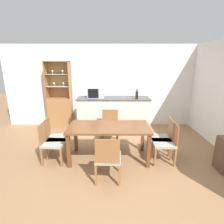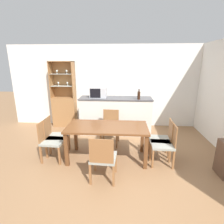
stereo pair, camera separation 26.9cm
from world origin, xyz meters
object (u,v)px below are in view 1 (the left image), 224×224
display_cabinet (61,108)px  dining_chair_side_right_near (166,142)px  microwave (97,92)px  dining_chair_side_left_near (53,142)px  wine_bottle (137,95)px  dining_chair_head_far (110,127)px  dining_chair_side_right_far (163,138)px  dining_chair_head_near (109,158)px  dining_chair_side_left_far (56,137)px  dining_table (109,130)px

display_cabinet → dining_chair_side_right_near: display_cabinet is taller
dining_chair_side_right_near → microwave: (-1.56, 1.61, 0.77)m
dining_chair_side_left_near → wine_bottle: 2.46m
dining_chair_head_far → dining_chair_side_right_far: size_ratio=1.00×
dining_chair_head_near → dining_chair_side_right_far: size_ratio=1.00×
dining_chair_head_far → dining_chair_side_left_far: bearing=31.7°
dining_chair_side_left_near → wine_bottle: wine_bottle is taller
dining_chair_head_near → wine_bottle: size_ratio=3.06×
display_cabinet → wine_bottle: bearing=-17.4°
dining_chair_side_right_near → dining_chair_side_right_far: (-0.00, 0.24, 0.00)m
dining_chair_head_near → dining_chair_head_far: 1.47m
dining_table → dining_chair_side_right_far: bearing=5.7°
display_cabinet → dining_chair_side_left_far: size_ratio=2.41×
dining_chair_head_near → dining_chair_side_right_near: (1.17, 0.61, 0.00)m
dining_chair_head_near → dining_chair_side_left_far: size_ratio=1.00×
dining_chair_head_far → wine_bottle: 1.16m
display_cabinet → dining_table: (1.57, -1.98, 0.03)m
dining_chair_side_right_near → dining_chair_side_right_far: size_ratio=1.00×
dining_chair_side_right_far → microwave: (-1.56, 1.37, 0.77)m
dining_chair_head_near → wine_bottle: bearing=72.3°
dining_chair_side_left_far → wine_bottle: wine_bottle is taller
display_cabinet → dining_chair_side_left_near: display_cabinet is taller
dining_chair_side_right_near → dining_chair_head_near: bearing=119.0°
dining_chair_side_left_near → microwave: size_ratio=1.89×
dining_chair_side_left_near → dining_chair_side_left_far: (-0.00, 0.24, 0.00)m
dining_table → dining_chair_side_left_near: bearing=-174.3°
display_cabinet → microwave: (1.19, -0.49, 0.58)m
dining_chair_head_near → wine_bottle: (0.74, 1.99, 0.74)m
dining_table → dining_chair_side_right_far: size_ratio=1.96×
dining_chair_side_left_near → microwave: 1.95m
dining_chair_head_near → dining_chair_side_right_far: same height
display_cabinet → microwave: display_cabinet is taller
dining_chair_side_right_near → microwave: bearing=45.4°
dining_chair_head_far → microwave: size_ratio=1.89×
dining_table → dining_chair_head_near: 0.77m
dining_chair_head_far → dining_chair_side_right_near: bearing=147.7°
display_cabinet → dining_chair_side_right_far: size_ratio=2.41×
dining_chair_side_right_near → wine_bottle: (-0.44, 1.37, 0.74)m
dining_table → dining_chair_side_left_near: dining_chair_side_left_near is taller
wine_bottle → dining_chair_side_right_near: bearing=-72.4°
dining_table → dining_chair_side_left_far: dining_chair_side_left_far is taller
dining_chair_side_right_far → dining_chair_head_near: bearing=130.2°
dining_chair_side_left_near → dining_chair_head_near: bearing=65.6°
dining_chair_side_left_far → dining_chair_head_far: same height
dining_chair_side_left_far → dining_chair_head_far: bearing=114.4°
dining_chair_side_right_near → dining_chair_side_left_near: (-2.34, 0.00, 0.00)m
dining_chair_head_near → dining_chair_side_right_near: bearing=30.3°
dining_table → display_cabinet: bearing=128.5°
display_cabinet → dining_chair_side_left_far: 1.91m
dining_chair_head_far → wine_bottle: (0.73, 0.52, 0.74)m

